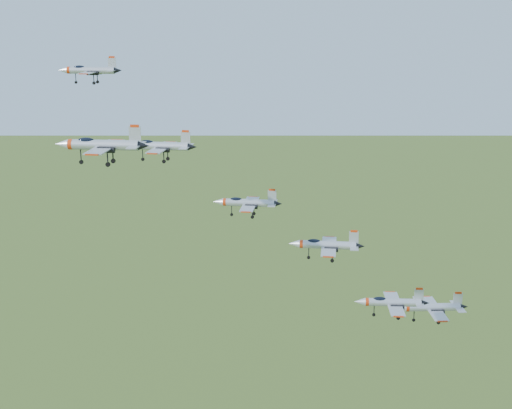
{
  "coord_description": "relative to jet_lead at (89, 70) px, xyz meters",
  "views": [
    {
      "loc": [
        6.77,
        -112.89,
        166.33
      ],
      "look_at": [
        11.47,
        0.75,
        135.7
      ],
      "focal_mm": 50.0,
      "sensor_mm": 36.0,
      "label": 1
    }
  ],
  "objects": [
    {
      "name": "jet_right_high",
      "position": [
        7.16,
        -32.99,
        -7.45
      ],
      "size": [
        13.27,
        11.09,
        3.55
      ],
      "rotation": [
        0.0,
        0.0,
        -0.15
      ],
      "color": "#AAAEB7"
    },
    {
      "name": "jet_left_high",
      "position": [
        13.0,
        -12.97,
        -11.29
      ],
      "size": [
        12.69,
        10.68,
        3.41
      ],
      "rotation": [
        0.0,
        0.0,
        -0.2
      ],
      "color": "#AAAEB7"
    },
    {
      "name": "jet_lead",
      "position": [
        0.0,
        0.0,
        0.0
      ],
      "size": [
        11.63,
        9.7,
        3.11
      ],
      "rotation": [
        0.0,
        0.0,
        -0.13
      ],
      "color": "#AAAEB7"
    },
    {
      "name": "jet_trail",
      "position": [
        51.51,
        -18.74,
        -37.18
      ],
      "size": [
        12.68,
        10.51,
        3.39
      ],
      "rotation": [
        0.0,
        0.0,
        -0.09
      ],
      "color": "#AAAEB7"
    },
    {
      "name": "jet_left_low",
      "position": [
        27.59,
        -8.61,
        -22.28
      ],
      "size": [
        12.3,
        10.3,
        3.29
      ],
      "rotation": [
        0.0,
        0.0,
        -0.16
      ],
      "color": "#AAAEB7"
    },
    {
      "name": "jet_right_low",
      "position": [
        39.18,
        -25.79,
        -24.52
      ],
      "size": [
        11.71,
        9.8,
        3.13
      ],
      "rotation": [
        0.0,
        0.0,
        -0.16
      ],
      "color": "#AAAEB7"
    },
    {
      "name": "jet_extra",
      "position": [
        61.8,
        -7.45,
        -43.1
      ],
      "size": [
        13.84,
        11.35,
        3.71
      ],
      "rotation": [
        0.0,
        0.0,
        -0.0
      ],
      "color": "#AAAEB7"
    }
  ]
}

